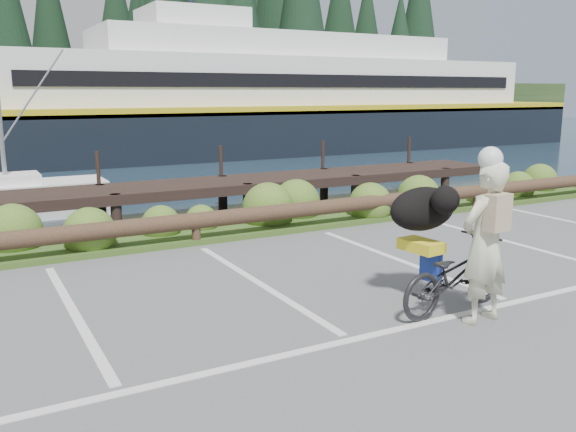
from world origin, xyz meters
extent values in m
plane|color=#555557|center=(0.00, 0.00, 0.00)|extent=(72.00, 72.00, 0.00)
plane|color=#182B3B|center=(0.00, 48.00, -1.20)|extent=(160.00, 160.00, 0.00)
cube|color=#3D5B21|center=(0.00, 5.30, 0.05)|extent=(34.00, 1.60, 0.10)
imported|color=black|center=(1.68, -0.25, 0.48)|extent=(1.87, 0.83, 0.95)
imported|color=beige|center=(1.73, -0.67, 0.99)|extent=(0.77, 0.55, 1.98)
ellipsoid|color=black|center=(1.62, 0.33, 1.25)|extent=(0.60, 1.06, 0.58)
camera|label=1|loc=(-3.72, -5.74, 2.77)|focal=38.00mm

